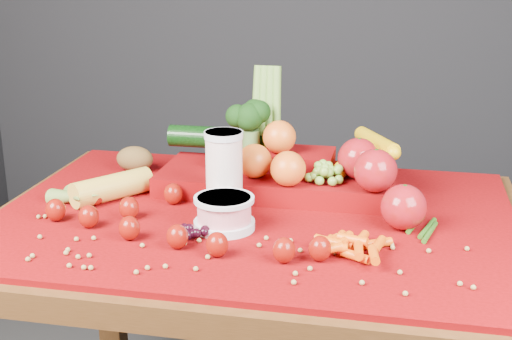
% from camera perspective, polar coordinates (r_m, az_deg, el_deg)
% --- Properties ---
extents(table, '(1.10, 0.80, 0.75)m').
position_cam_1_polar(table, '(1.51, -0.16, -7.29)').
color(table, '#38200C').
rests_on(table, ground).
extents(red_cloth, '(1.05, 0.75, 0.01)m').
position_cam_1_polar(red_cloth, '(1.47, -0.16, -3.72)').
color(red_cloth, '#7A0408').
rests_on(red_cloth, table).
extents(milk_glass, '(0.08, 0.08, 0.17)m').
position_cam_1_polar(milk_glass, '(1.45, -2.57, 0.06)').
color(milk_glass, beige).
rests_on(milk_glass, red_cloth).
extents(yogurt_bowl, '(0.12, 0.12, 0.07)m').
position_cam_1_polar(yogurt_bowl, '(1.38, -2.56, -3.35)').
color(yogurt_bowl, silver).
rests_on(yogurt_bowl, red_cloth).
extents(strawberry_scatter, '(0.58, 0.28, 0.05)m').
position_cam_1_polar(strawberry_scatter, '(1.38, -7.49, -4.01)').
color(strawberry_scatter, maroon).
rests_on(strawberry_scatter, red_cloth).
extents(dark_grape_cluster, '(0.06, 0.05, 0.03)m').
position_cam_1_polar(dark_grape_cluster, '(1.35, -5.00, -4.96)').
color(dark_grape_cluster, black).
rests_on(dark_grape_cluster, red_cloth).
extents(soybean_scatter, '(0.84, 0.24, 0.01)m').
position_cam_1_polar(soybean_scatter, '(1.29, -2.02, -6.46)').
color(soybean_scatter, '#A28845').
rests_on(soybean_scatter, red_cloth).
extents(corn_ear, '(0.26, 0.26, 0.06)m').
position_cam_1_polar(corn_ear, '(1.56, -13.39, -1.85)').
color(corn_ear, gold).
rests_on(corn_ear, red_cloth).
extents(potato, '(0.09, 0.07, 0.06)m').
position_cam_1_polar(potato, '(1.76, -9.67, 0.88)').
color(potato, brown).
rests_on(potato, red_cloth).
extents(baby_carrot_pile, '(0.18, 0.18, 0.03)m').
position_cam_1_polar(baby_carrot_pile, '(1.29, 7.91, -6.10)').
color(baby_carrot_pile, '#E55108').
rests_on(baby_carrot_pile, red_cloth).
extents(green_bean_pile, '(0.14, 0.12, 0.01)m').
position_cam_1_polar(green_bean_pile, '(1.43, 12.99, -4.36)').
color(green_bean_pile, '#295814').
rests_on(green_bean_pile, red_cloth).
extents(produce_mound, '(0.60, 0.38, 0.27)m').
position_cam_1_polar(produce_mound, '(1.58, 3.07, 0.33)').
color(produce_mound, '#7A0408').
rests_on(produce_mound, red_cloth).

